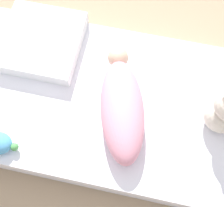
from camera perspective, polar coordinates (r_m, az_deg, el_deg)
name	(u,v)px	position (r m, az deg, el deg)	size (l,w,h in m)	color
ground_plane	(103,111)	(1.68, -1.57, -1.44)	(12.00, 12.00, 0.00)	#9E8466
bed_mattress	(103,105)	(1.59, -1.66, -0.30)	(1.33, 0.81, 0.19)	white
swaddled_baby	(122,107)	(1.40, 1.84, -0.68)	(0.32, 0.58, 0.16)	pink
pillow	(42,42)	(1.64, -12.72, 10.95)	(0.39, 0.40, 0.08)	white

